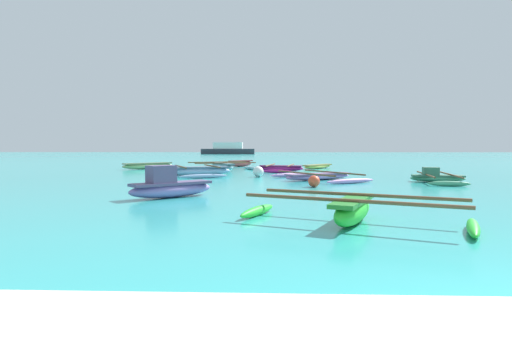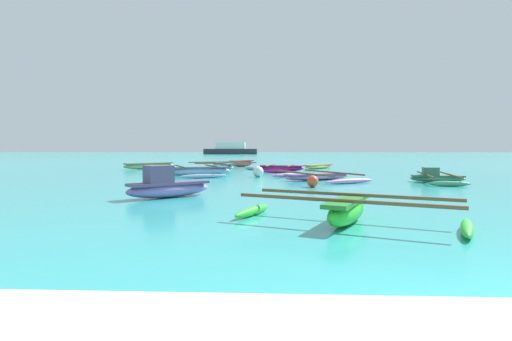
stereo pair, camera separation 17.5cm
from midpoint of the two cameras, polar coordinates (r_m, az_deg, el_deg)
name	(u,v)px [view 2 (the right image)]	position (r m, az deg, el deg)	size (l,w,h in m)	color
moored_boat_0	(347,211)	(7.88, 13.53, -5.58)	(4.52, 3.13, 0.54)	green
moored_boat_1	(318,176)	(18.15, 9.13, -0.82)	(4.41, 5.05, 0.35)	#CB8AD5
moored_boat_2	(222,166)	(25.62, -4.64, 0.59)	(4.82, 4.01, 0.53)	#84BBCB
moored_boat_3	(318,166)	(27.83, 9.09, 0.60)	(2.45, 2.86, 0.29)	#E0D25D
moored_boat_4	(242,163)	(30.41, -1.88, 1.06)	(1.95, 2.05, 0.48)	#C34043
moored_boat_5	(196,171)	(20.56, -8.27, -0.09)	(3.56, 3.97, 0.53)	#90ABD6
moored_boat_6	(436,177)	(18.50, 24.63, -0.87)	(2.29, 4.30, 0.62)	#4AA074
moored_boat_7	(167,186)	(11.88, -12.16, -2.19)	(2.39, 2.21, 0.95)	#876CB3
moored_boat_8	(149,165)	(27.99, -14.85, 0.70)	(3.02, 3.12, 0.42)	#97B070
moored_boat_9	(281,168)	(24.36, 3.81, 0.33)	(2.83, 3.73, 0.42)	#A81E76
mooring_buoy_0	(313,181)	(14.81, 8.43, -1.53)	(0.43, 0.43, 0.43)	#E54C2D
mooring_buoy_1	(258,172)	(19.66, 0.55, -0.17)	(0.53, 0.53, 0.53)	white
distant_ferry	(231,149)	(87.96, -3.60, 3.03)	(11.64, 2.56, 2.56)	#2D333D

